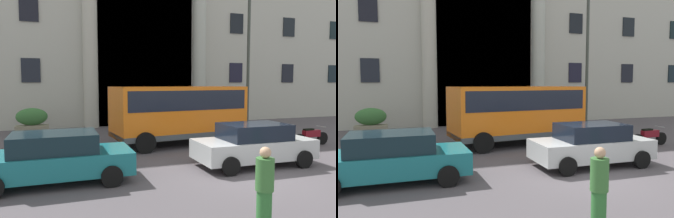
{
  "view_description": "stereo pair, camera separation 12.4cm",
  "coord_description": "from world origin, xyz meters",
  "views": [
    {
      "loc": [
        -5.81,
        -8.7,
        2.97
      ],
      "look_at": [
        -1.03,
        5.01,
        1.76
      ],
      "focal_mm": 34.0,
      "sensor_mm": 36.0,
      "label": 1
    },
    {
      "loc": [
        -5.69,
        -8.74,
        2.97
      ],
      "look_at": [
        -1.03,
        5.01,
        1.76
      ],
      "focal_mm": 34.0,
      "sensor_mm": 36.0,
      "label": 2
    }
  ],
  "objects": [
    {
      "name": "ground_plane",
      "position": [
        0.0,
        0.0,
        -0.06
      ],
      "size": [
        80.0,
        64.0,
        0.12
      ],
      "primitive_type": "cube",
      "color": "#4B454A"
    },
    {
      "name": "office_building_facade",
      "position": [
        0.0,
        17.47,
        8.5
      ],
      "size": [
        42.74,
        9.74,
        17.01
      ],
      "color": "#ACAA9E",
      "rests_on": "ground_plane"
    },
    {
      "name": "orange_minibus",
      "position": [
        -0.31,
        5.5,
        1.66
      ],
      "size": [
        6.49,
        3.25,
        2.78
      ],
      "rotation": [
        0.0,
        0.0,
        0.1
      ],
      "color": "orange",
      "rests_on": "ground_plane"
    },
    {
      "name": "bus_stop_sign",
      "position": [
        3.98,
        7.52,
        1.63
      ],
      "size": [
        0.44,
        0.08,
        2.64
      ],
      "color": "#919A19",
      "rests_on": "ground_plane"
    },
    {
      "name": "hedge_planter_far_east",
      "position": [
        5.55,
        10.89,
        0.64
      ],
      "size": [
        1.56,
        0.91,
        1.32
      ],
      "color": "gray",
      "rests_on": "ground_plane"
    },
    {
      "name": "hedge_planter_west",
      "position": [
        -1.63,
        10.6,
        0.7
      ],
      "size": [
        1.51,
        0.81,
        1.45
      ],
      "color": "#67695B",
      "rests_on": "ground_plane"
    },
    {
      "name": "hedge_planter_entrance_left",
      "position": [
        -7.21,
        10.83,
        0.74
      ],
      "size": [
        1.77,
        0.75,
        1.53
      ],
      "color": "gray",
      "rests_on": "ground_plane"
    },
    {
      "name": "parked_estate_mid",
      "position": [
        -5.93,
        1.12,
        0.76
      ],
      "size": [
        4.49,
        2.08,
        1.5
      ],
      "rotation": [
        0.0,
        0.0,
        0.0
      ],
      "color": "#18676F",
      "rests_on": "ground_plane"
    },
    {
      "name": "parked_coupe_end",
      "position": [
        0.8,
        0.92,
        0.76
      ],
      "size": [
        4.27,
        2.03,
        1.51
      ],
      "rotation": [
        0.0,
        0.0,
        -0.01
      ],
      "color": "#B7B9B9",
      "rests_on": "ground_plane"
    },
    {
      "name": "motorcycle_near_kerb",
      "position": [
        5.42,
        3.07,
        0.46
      ],
      "size": [
        2.05,
        0.55,
        0.89
      ],
      "rotation": [
        0.0,
        0.0,
        0.06
      ],
      "color": "black",
      "rests_on": "ground_plane"
    },
    {
      "name": "pedestrian_child_trailing",
      "position": [
        -1.99,
        -3.55,
        0.87
      ],
      "size": [
        0.36,
        0.36,
        1.72
      ],
      "rotation": [
        0.0,
        0.0,
        0.74
      ],
      "color": "#2E6D32",
      "rests_on": "ground_plane"
    },
    {
      "name": "lamppost_plaza_centre",
      "position": [
        5.27,
        8.17,
        5.05
      ],
      "size": [
        0.4,
        0.4,
        8.81
      ],
      "color": "#383E37",
      "rests_on": "ground_plane"
    }
  ]
}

